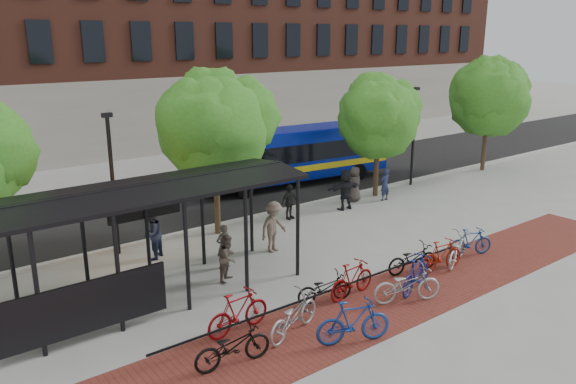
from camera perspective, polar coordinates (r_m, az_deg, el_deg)
ground at (r=21.93m, az=4.12°, el=-4.87°), size 160.00×160.00×0.00m
asphalt_street at (r=28.10m, az=-6.73°, el=-0.29°), size 160.00×8.00×0.01m
curb at (r=24.87m, az=-1.99°, el=-2.18°), size 160.00×0.25×0.12m
brick_strip at (r=17.38m, az=10.21°, el=-10.81°), size 24.00×3.00×0.01m
bike_rack_rail at (r=17.11m, az=4.94°, el=-11.06°), size 12.00×0.05×0.95m
building_brick at (r=47.68m, az=-8.01°, el=18.32°), size 55.00×14.00×20.00m
bus_shelter at (r=16.52m, az=-16.15°, el=-1.44°), size 10.60×3.07×3.60m
tree_b at (r=21.79m, az=-7.36°, el=7.04°), size 5.15×4.20×6.47m
tree_c at (r=27.44m, az=9.24°, el=7.88°), size 4.66×3.80×5.92m
tree_d at (r=34.47m, az=19.80°, el=9.42°), size 5.39×4.40×6.55m
lamp_post_left at (r=20.66m, az=-17.40°, el=1.12°), size 0.35×0.20×5.12m
lamp_post_right at (r=29.95m, az=12.65°, el=5.81°), size 0.35×0.20×5.12m
bus at (r=29.68m, az=0.55°, el=4.04°), size 11.13×3.53×2.96m
bike_0 at (r=13.95m, az=-5.66°, el=-15.33°), size 2.03×0.93×1.03m
bike_1 at (r=15.28m, az=-5.09°, el=-12.05°), size 2.00×0.69×1.18m
bike_2 at (r=15.15m, az=0.55°, el=-12.40°), size 2.23×1.35×1.10m
bike_3 at (r=14.83m, az=6.66°, el=-12.95°), size 2.07×1.29×1.20m
bike_4 at (r=16.89m, az=3.74°, el=-9.71°), size 1.83×1.08×0.91m
bike_5 at (r=17.26m, az=6.52°, el=-8.79°), size 1.91×0.70×1.12m
bike_6 at (r=17.18m, az=11.99°, el=-9.20°), size 2.23×1.53×1.11m
bike_7 at (r=17.92m, az=12.90°, el=-8.13°), size 1.98×1.05×1.14m
bike_8 at (r=19.26m, az=12.50°, el=-6.63°), size 1.99×1.07×0.99m
bike_9 at (r=19.65m, az=15.34°, el=-6.21°), size 1.87×0.74×1.09m
bike_10 at (r=20.38m, az=16.77°, el=-5.56°), size 2.14×1.44×1.07m
bike_11 at (r=21.27m, az=18.06°, el=-4.84°), size 1.75×1.10×1.02m
pedestrian_1 at (r=19.23m, az=-6.57°, el=-5.50°), size 0.58×0.40×1.54m
pedestrian_2 at (r=20.35m, az=-13.70°, el=-4.18°), size 1.14×1.10×1.85m
pedestrian_3 at (r=20.45m, az=-1.49°, el=-3.55°), size 1.35×0.95×1.90m
pedestrian_4 at (r=24.09m, az=0.13°, el=-1.01°), size 0.95×0.52×1.53m
pedestrian_5 at (r=25.52m, az=5.86°, el=0.25°), size 1.76×0.67×1.86m
pedestrian_6 at (r=26.85m, az=6.81°, el=0.81°), size 0.89×0.64×1.69m
pedestrian_7 at (r=27.21m, az=9.80°, el=0.76°), size 0.59×0.40×1.56m
pedestrian_8 at (r=18.25m, az=-6.10°, el=-6.65°), size 0.95×0.91×1.55m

